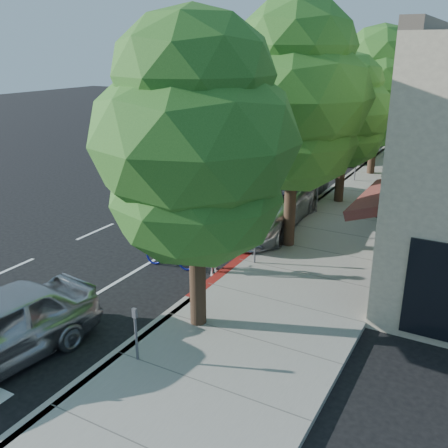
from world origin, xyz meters
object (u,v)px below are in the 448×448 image
Objects in this scene: street_tree_0 at (195,145)px; silver_suv at (261,204)px; street_tree_3 at (379,88)px; cyclist at (215,249)px; dark_suv_far at (367,131)px; street_tree_1 at (295,100)px; street_tree_5 at (416,79)px; street_tree_4 at (400,87)px; dark_sedan at (287,185)px; pedestrian at (383,194)px; white_pickup at (353,145)px; street_tree_2 at (345,112)px; bicycle at (170,254)px.

street_tree_0 reaches higher than silver_suv.
cyclist is at bearing -94.50° from street_tree_3.
street_tree_1 is at bearing -76.24° from dark_suv_far.
street_tree_4 is at bearing -90.00° from street_tree_5.
pedestrian is (4.29, -0.42, 0.29)m from dark_sedan.
cyclist is 0.29× the size of white_pickup.
street_tree_5 is 1.25× the size of white_pickup.
street_tree_0 is at bearing -90.00° from street_tree_2.
white_pickup is at bearing -77.13° from dark_suv_far.
street_tree_0 is 0.92× the size of street_tree_1.
pedestrian is at bearing 64.49° from street_tree_1.
street_tree_1 is at bearing -85.01° from white_pickup.
street_tree_2 is 1.46× the size of dark_suv_far.
street_tree_2 is at bearing 63.89° from silver_suv.
street_tree_1 is 1.12× the size of street_tree_5.
dark_sedan is at bearing 112.78° from street_tree_1.
dark_sedan is (-0.32, 3.50, -0.09)m from silver_suv.
white_pickup is at bearing 101.72° from street_tree_2.
street_tree_1 reaches higher than white_pickup.
street_tree_3 is at bearing 79.93° from dark_sedan.
dark_sedan is (-2.10, -1.00, -3.22)m from street_tree_2.
bicycle is 25.75m from dark_suv_far.
pedestrian is (3.37, 7.66, 0.28)m from cyclist.
cyclist is 1.58m from bicycle.
dark_suv_far is at bearing 104.92° from street_tree_3.
dark_sedan is at bearing -4.38° from cyclist.
dark_suv_far is at bearing 88.21° from silver_suv.
street_tree_3 reaches higher than pedestrian.
silver_suv is at bearing -111.60° from street_tree_2.
street_tree_2 is at bearing 90.00° from street_tree_0.
white_pickup is at bearing -72.34° from pedestrian.
pedestrian is at bearing 78.33° from street_tree_0.
white_pickup is (-0.31, 14.56, -0.08)m from silver_suv.
silver_suv is 14.57m from white_pickup.
street_tree_4 is at bearing 90.00° from street_tree_2.
white_pickup reaches higher than dark_suv_far.
street_tree_4 is 1.05× the size of silver_suv.
street_tree_1 reaches higher than pedestrian.
pedestrian is (2.19, -7.42, -3.54)m from street_tree_3.
street_tree_2 is 3.97m from dark_sedan.
white_pickup is 1.30× the size of dark_suv_far.
street_tree_5 is 1.44× the size of dark_sedan.
street_tree_3 reaches higher than street_tree_0.
silver_suv is 3.40× the size of pedestrian.
street_tree_1 is at bearing -44.06° from bicycle.
bicycle is at bearing -97.21° from street_tree_4.
street_tree_5 is (0.00, 6.00, 0.23)m from street_tree_4.
street_tree_4 is 1.20× the size of white_pickup.
street_tree_3 reaches higher than street_tree_2.
dark_suv_far is at bearing -77.21° from pedestrian.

